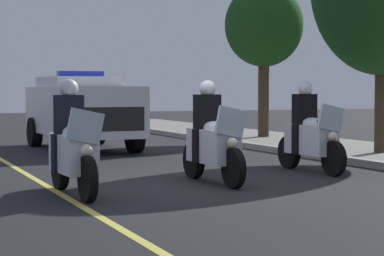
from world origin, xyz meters
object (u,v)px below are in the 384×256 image
(police_motorcycle_trailing, at_px, (310,135))
(tree_far_back, at_px, (264,26))
(police_motorcycle_lead_right, at_px, (212,141))
(police_suv, at_px, (82,109))
(police_motorcycle_lead_left, at_px, (73,148))

(police_motorcycle_trailing, xyz_separation_m, tree_far_back, (-8.41, 3.53, 2.83))
(police_motorcycle_lead_right, height_order, tree_far_back, tree_far_back)
(police_motorcycle_lead_right, height_order, police_suv, police_suv)
(police_motorcycle_lead_right, bearing_deg, police_suv, -178.11)
(police_motorcycle_trailing, bearing_deg, police_suv, -159.16)
(police_motorcycle_trailing, height_order, police_suv, police_suv)
(police_motorcycle_lead_left, bearing_deg, police_motorcycle_lead_right, 101.30)
(police_suv, distance_m, tree_far_back, 6.81)
(police_motorcycle_lead_left, height_order, police_suv, police_suv)
(police_motorcycle_lead_left, relative_size, tree_far_back, 0.45)
(police_motorcycle_lead_left, height_order, tree_far_back, tree_far_back)
(police_motorcycle_lead_left, relative_size, police_suv, 0.43)
(police_motorcycle_lead_right, distance_m, police_suv, 7.74)
(tree_far_back, bearing_deg, police_motorcycle_trailing, -22.77)
(police_motorcycle_lead_left, height_order, police_motorcycle_lead_right, same)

